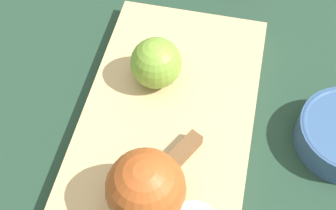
% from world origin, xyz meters
% --- Properties ---
extents(ground_plane, '(4.00, 4.00, 0.00)m').
position_xyz_m(ground_plane, '(0.00, 0.00, 0.00)').
color(ground_plane, '#1E3828').
extents(cutting_board, '(0.39, 0.24, 0.02)m').
position_xyz_m(cutting_board, '(0.00, 0.00, 0.01)').
color(cutting_board, tan).
rests_on(cutting_board, ground_plane).
extents(apple_half_left, '(0.07, 0.07, 0.07)m').
position_xyz_m(apple_half_left, '(-0.05, -0.03, 0.06)').
color(apple_half_left, olive).
rests_on(apple_half_left, cutting_board).
extents(apple_half_right, '(0.09, 0.09, 0.09)m').
position_xyz_m(apple_half_right, '(0.13, 0.01, 0.07)').
color(apple_half_right, '#AD4C1E').
rests_on(apple_half_right, cutting_board).
extents(knife, '(0.14, 0.07, 0.02)m').
position_xyz_m(knife, '(0.07, 0.03, 0.03)').
color(knife, silver).
rests_on(knife, cutting_board).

